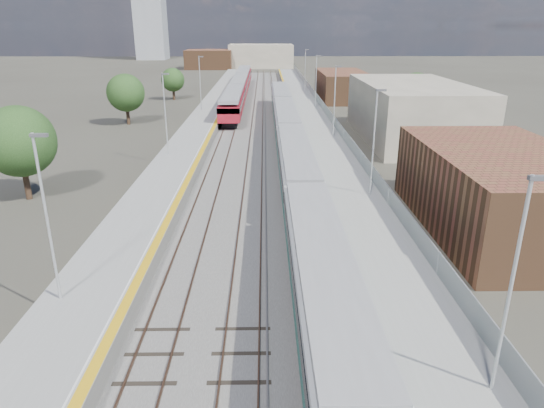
{
  "coord_description": "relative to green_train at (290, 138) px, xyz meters",
  "views": [
    {
      "loc": [
        -1.0,
        -11.06,
        12.48
      ],
      "look_at": [
        -0.57,
        16.85,
        2.2
      ],
      "focal_mm": 32.0,
      "sensor_mm": 36.0,
      "label": 1
    }
  ],
  "objects": [
    {
      "name": "tree_a",
      "position": [
        -20.59,
        -11.48,
        2.39
      ],
      "size": [
        5.26,
        5.26,
        7.13
      ],
      "color": "#382619",
      "rests_on": "ground"
    },
    {
      "name": "tree_c",
      "position": [
        -18.74,
        41.55,
        1.39
      ],
      "size": [
        4.1,
        4.1,
        5.56
      ],
      "color": "#382619",
      "rests_on": "ground"
    },
    {
      "name": "ground",
      "position": [
        -1.5,
        14.29,
        -2.1
      ],
      "size": [
        320.0,
        320.0,
        0.0
      ],
      "primitive_type": "plane",
      "color": "#47443A",
      "rests_on": "ground"
    },
    {
      "name": "tracks",
      "position": [
        -3.15,
        18.46,
        -1.99
      ],
      "size": [
        8.96,
        160.0,
        0.17
      ],
      "color": "#4C3323",
      "rests_on": "ground"
    },
    {
      "name": "tree_d",
      "position": [
        19.29,
        24.0,
        1.85
      ],
      "size": [
        4.64,
        4.64,
        6.29
      ],
      "color": "#382619",
      "rests_on": "ground"
    },
    {
      "name": "tree_b",
      "position": [
        -20.81,
        18.44,
        2.09
      ],
      "size": [
        4.92,
        4.92,
        6.67
      ],
      "color": "#382619",
      "rests_on": "ground"
    },
    {
      "name": "platform_right",
      "position": [
        3.78,
        16.78,
        -1.57
      ],
      "size": [
        4.7,
        155.0,
        8.52
      ],
      "color": "slate",
      "rests_on": "ground"
    },
    {
      "name": "green_train",
      "position": [
        0.0,
        0.0,
        0.0
      ],
      "size": [
        2.71,
        75.5,
        2.98
      ],
      "color": "black",
      "rests_on": "ground"
    },
    {
      "name": "buildings",
      "position": [
        -19.62,
        102.89,
        8.6
      ],
      "size": [
        72.0,
        185.5,
        40.0
      ],
      "color": "brown",
      "rests_on": "ground"
    },
    {
      "name": "ballast_bed",
      "position": [
        -3.75,
        16.79,
        -2.07
      ],
      "size": [
        10.5,
        155.0,
        0.06
      ],
      "primitive_type": "cube",
      "color": "#565451",
      "rests_on": "ground"
    },
    {
      "name": "platform_left",
      "position": [
        -10.55,
        16.78,
        -1.58
      ],
      "size": [
        4.3,
        155.0,
        8.52
      ],
      "color": "slate",
      "rests_on": "ground"
    },
    {
      "name": "red_train",
      "position": [
        -7.0,
        42.5,
        0.04
      ],
      "size": [
        2.87,
        58.24,
        3.63
      ],
      "color": "black",
      "rests_on": "ground"
    }
  ]
}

